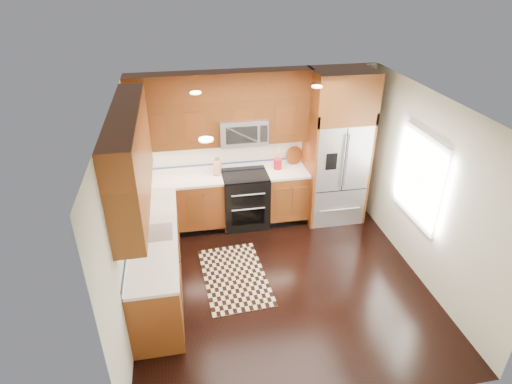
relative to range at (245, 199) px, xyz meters
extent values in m
plane|color=black|center=(0.25, -1.67, -0.47)|extent=(4.00, 4.00, 0.00)
cube|color=silver|center=(0.25, 0.33, 0.83)|extent=(4.00, 0.02, 2.60)
cube|color=silver|center=(-1.75, -1.67, 0.83)|extent=(0.02, 4.00, 2.60)
cube|color=silver|center=(2.25, -1.67, 0.83)|extent=(0.02, 4.00, 2.60)
cube|color=white|center=(2.23, -1.47, 0.93)|extent=(0.04, 1.10, 1.30)
cube|color=white|center=(2.22, -1.47, 0.93)|extent=(0.02, 0.95, 1.15)
cube|color=brown|center=(-1.06, 0.03, -0.02)|extent=(1.37, 0.60, 0.90)
cube|color=brown|center=(0.74, 0.03, -0.02)|extent=(0.72, 0.60, 0.90)
cube|color=brown|center=(-1.45, -1.47, -0.02)|extent=(0.60, 2.40, 0.90)
cube|color=white|center=(-0.32, 0.03, 0.45)|extent=(2.85, 0.62, 0.04)
cube|color=white|center=(-1.45, -1.47, 0.45)|extent=(0.62, 2.40, 0.04)
cube|color=brown|center=(-0.32, 0.17, 1.36)|extent=(2.85, 0.33, 0.75)
cube|color=brown|center=(-1.58, -1.47, 1.36)|extent=(0.33, 2.40, 0.75)
cube|color=brown|center=(-0.32, 0.17, 1.93)|extent=(2.85, 0.33, 0.40)
cube|color=brown|center=(-1.58, -1.47, 1.93)|extent=(0.33, 2.40, 0.40)
cube|color=black|center=(0.00, 0.00, -0.01)|extent=(0.76, 0.64, 0.92)
cube|color=black|center=(0.00, 0.00, 0.47)|extent=(0.76, 0.60, 0.02)
cube|color=black|center=(0.00, -0.31, 0.15)|extent=(0.55, 0.01, 0.18)
cube|color=black|center=(0.00, -0.31, -0.17)|extent=(0.55, 0.01, 0.28)
cylinder|color=#B2B2B7|center=(0.00, -0.34, 0.27)|extent=(0.55, 0.02, 0.02)
cylinder|color=#B2B2B7|center=(0.00, -0.34, 0.00)|extent=(0.55, 0.02, 0.02)
cube|color=#B2B2B7|center=(0.00, 0.13, 1.19)|extent=(0.76, 0.40, 0.42)
cube|color=black|center=(-0.05, -0.06, 1.19)|extent=(0.50, 0.01, 0.28)
cube|color=#B2B2B7|center=(1.55, -0.04, 0.43)|extent=(0.90, 0.74, 1.80)
cube|color=black|center=(1.55, -0.41, 0.78)|extent=(0.01, 0.01, 1.08)
cube|color=black|center=(1.33, -0.41, 0.78)|extent=(0.18, 0.01, 0.28)
cube|color=brown|center=(1.08, -0.04, 0.53)|extent=(0.04, 0.74, 2.00)
cube|color=brown|center=(2.02, -0.04, 0.53)|extent=(0.04, 0.74, 2.00)
cube|color=brown|center=(1.55, -0.04, 1.73)|extent=(0.98, 0.74, 0.80)
cube|color=#B2B2B7|center=(-1.45, -1.47, 0.48)|extent=(0.50, 0.42, 0.02)
cylinder|color=#B2B2B7|center=(-1.65, -1.25, 0.61)|extent=(0.02, 0.02, 0.28)
torus|color=#B2B2B7|center=(-1.65, -1.33, 0.75)|extent=(0.18, 0.02, 0.18)
cube|color=black|center=(-0.39, -1.41, -0.46)|extent=(0.97, 1.52, 0.01)
cube|color=tan|center=(-0.44, 0.11, 0.59)|extent=(0.14, 0.17, 0.23)
cylinder|color=#A31420|center=(0.58, 0.11, 0.56)|extent=(0.17, 0.17, 0.18)
cylinder|color=brown|center=(0.91, 0.27, 0.48)|extent=(0.39, 0.39, 0.02)
camera|label=1|loc=(-0.97, -6.25, 3.63)|focal=30.00mm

